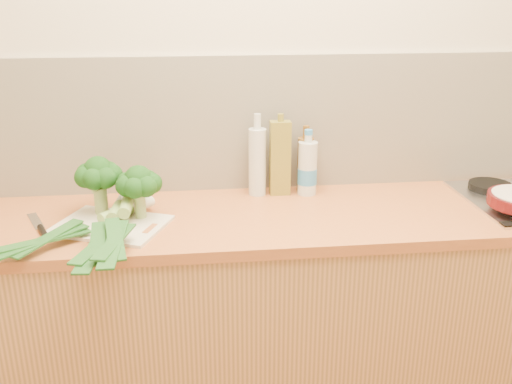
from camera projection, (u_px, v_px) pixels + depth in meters
room_shell at (272, 123)px, 2.29m from camera, size 3.50×3.50×3.50m
counter at (281, 317)px, 2.26m from camera, size 3.20×0.62×0.90m
chopping_board at (111, 225)px, 1.98m from camera, size 0.44×0.39×0.01m
broccoli_left at (99, 175)px, 2.02m from camera, size 0.17×0.17×0.21m
broccoli_right at (139, 183)px, 1.99m from camera, size 0.16×0.16×0.19m
leek_front at (96, 221)px, 1.94m from camera, size 0.48×0.49×0.04m
leek_mid at (111, 221)px, 1.90m from camera, size 0.12×0.63×0.04m
leek_back at (123, 215)px, 1.90m from camera, size 0.10×0.65×0.04m
chefs_knife at (41, 229)px, 1.94m from camera, size 0.14×0.26×0.02m
oil_tin at (280, 158)px, 2.25m from camera, size 0.08×0.05×0.33m
glass_bottle at (257, 161)px, 2.25m from camera, size 0.07×0.07×0.33m
amber_bottle at (305, 163)px, 2.30m from camera, size 0.06×0.06×0.27m
water_bottle at (307, 170)px, 2.27m from camera, size 0.08×0.08×0.24m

